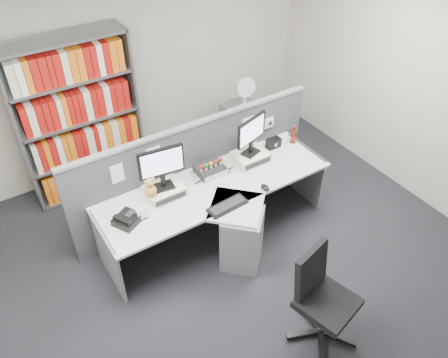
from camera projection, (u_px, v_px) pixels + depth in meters
ground at (257, 279)px, 4.76m from camera, size 5.50×5.50×0.00m
room_shell at (268, 139)px, 3.62m from camera, size 5.04×5.54×2.72m
partition at (196, 169)px, 5.16m from camera, size 3.00×0.08×1.27m
desk at (227, 215)px, 4.86m from camera, size 2.60×1.20×0.72m
monitor_riser_left at (164, 191)px, 4.69m from camera, size 0.38×0.31×0.10m
monitor_riser_right at (250, 157)px, 5.15m from camera, size 0.38×0.31×0.10m
monitor_left at (161, 165)px, 4.47m from camera, size 0.47×0.18×0.48m
monitor_right at (251, 133)px, 4.94m from camera, size 0.44×0.20×0.46m
desktop_pc at (210, 170)px, 4.97m from camera, size 0.30×0.27×0.08m
figurines at (210, 164)px, 4.90m from camera, size 0.29×0.05×0.09m
keyboard at (227, 206)px, 4.56m from camera, size 0.44×0.19×0.03m
mouse at (265, 187)px, 4.77m from camera, size 0.07×0.12×0.04m
desk_phone at (127, 219)px, 4.38m from camera, size 0.32×0.31×0.10m
desk_calendar at (141, 214)px, 4.41m from camera, size 0.10×0.08×0.12m
plush_toy at (150, 188)px, 4.50m from camera, size 0.12×0.12×0.21m
speaker at (273, 143)px, 5.34m from camera, size 0.17×0.10×0.12m
cola_bottle at (294, 136)px, 5.40m from camera, size 0.07×0.07×0.24m
shelving_unit at (79, 121)px, 5.35m from camera, size 1.41×0.40×2.00m
filing_cabinet at (244, 130)px, 6.34m from camera, size 0.45×0.61×0.70m
desk_fan at (245, 90)px, 5.94m from camera, size 0.27×0.16×0.45m
office_chair at (321, 295)px, 3.98m from camera, size 0.65×0.63×0.98m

